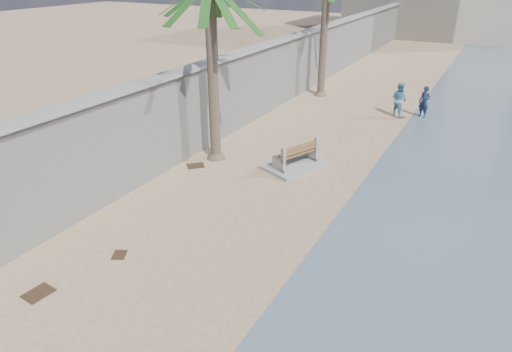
% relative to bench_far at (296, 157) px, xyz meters
% --- Properties ---
extents(seawall, '(0.45, 70.00, 3.50)m').
position_rel_bench_far_xyz_m(seawall, '(-4.46, 9.28, 1.31)').
color(seawall, gray).
rests_on(seawall, ground_plane).
extents(wall_cap, '(0.80, 70.00, 0.12)m').
position_rel_bench_far_xyz_m(wall_cap, '(-4.46, 9.28, 3.11)').
color(wall_cap, gray).
rests_on(wall_cap, seawall).
extents(bench_far, '(2.46, 2.87, 1.01)m').
position_rel_bench_far_xyz_m(bench_far, '(0.00, 0.00, 0.00)').
color(bench_far, gray).
rests_on(bench_far, ground_plane).
extents(person_a, '(0.81, 0.69, 1.88)m').
position_rel_bench_far_xyz_m(person_a, '(3.23, 9.08, 0.50)').
color(person_a, '#142137').
rests_on(person_a, ground_plane).
extents(person_b, '(1.20, 1.10, 2.00)m').
position_rel_bench_far_xyz_m(person_b, '(2.03, 8.66, 0.56)').
color(person_b, teal).
rests_on(person_b, ground_plane).
extents(debris_b, '(0.59, 0.71, 0.03)m').
position_rel_bench_far_xyz_m(debris_b, '(-2.45, -10.00, -0.43)').
color(debris_b, '#382616').
rests_on(debris_b, ground_plane).
extents(debris_c, '(0.85, 0.85, 0.03)m').
position_rel_bench_far_xyz_m(debris_c, '(-3.55, -1.79, -0.43)').
color(debris_c, '#382616').
rests_on(debris_c, ground_plane).
extents(debris_d, '(0.52, 0.56, 0.03)m').
position_rel_bench_far_xyz_m(debris_d, '(-1.86, -7.83, -0.43)').
color(debris_d, '#382616').
rests_on(debris_d, ground_plane).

